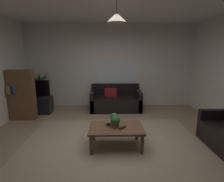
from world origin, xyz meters
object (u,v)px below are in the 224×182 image
coffee_table (116,130)px  potted_plant_on_table (115,120)px  couch_under_window (116,102)px  tv (35,89)px  tv_stand (37,105)px  remote_on_table_0 (122,128)px  book_on_table_2 (109,122)px  pendant_lamp (117,18)px  book_on_table_0 (110,125)px  book_on_table_1 (110,123)px  potted_palm_corner (40,92)px  bookshelf_corner (22,95)px

coffee_table → potted_plant_on_table: bearing=174.6°
couch_under_window → tv: bearing=-173.2°
coffee_table → couch_under_window: bearing=87.6°
potted_plant_on_table → tv_stand: potted_plant_on_table is taller
couch_under_window → remote_on_table_0: 2.44m
book_on_table_2 → pendant_lamp: pendant_lamp is taller
book_on_table_0 → potted_plant_on_table: potted_plant_on_table is taller
couch_under_window → coffee_table: bearing=-92.4°
book_on_table_1 → book_on_table_2: (-0.01, -0.01, 0.02)m
book_on_table_1 → potted_palm_corner: potted_palm_corner is taller
couch_under_window → book_on_table_1: size_ratio=12.33×
couch_under_window → book_on_table_2: couch_under_window is taller
couch_under_window → potted_palm_corner: bearing=176.2°
tv → remote_on_table_0: bearing=-40.7°
coffee_table → remote_on_table_0: remote_on_table_0 is taller
couch_under_window → tv: 2.54m
couch_under_window → potted_palm_corner: (-2.51, 0.16, 0.30)m
tv_stand → bookshelf_corner: (-0.19, -0.52, 0.45)m
book_on_table_0 → tv_stand: bearing=138.2°
remote_on_table_0 → potted_palm_corner: bearing=-3.2°
tv → potted_palm_corner: 0.50m
couch_under_window → potted_palm_corner: 2.53m
potted_palm_corner → coffee_table: bearing=-46.5°
book_on_table_2 → remote_on_table_0: bearing=-32.2°
book_on_table_0 → book_on_table_2: size_ratio=0.98×
tv_stand → potted_palm_corner: potted_palm_corner is taller
coffee_table → book_on_table_2: book_on_table_2 is taller
tv_stand → bookshelf_corner: 0.72m
book_on_table_2 → potted_plant_on_table: bearing=-41.7°
book_on_table_0 → bookshelf_corner: 2.86m
tv → pendant_lamp: size_ratio=1.98×
book_on_table_2 → remote_on_table_0: (0.25, -0.16, -0.05)m
couch_under_window → pendant_lamp: 3.22m
pendant_lamp → book_on_table_1: bearing=138.5°
pendant_lamp → tv: bearing=138.7°
couch_under_window → bookshelf_corner: 2.80m
tv → bookshelf_corner: size_ratio=0.63×
book_on_table_0 → tv_stand: size_ratio=0.16×
book_on_table_2 → book_on_table_0: bearing=-16.4°
potted_palm_corner → tv_stand: bearing=-85.2°
couch_under_window → remote_on_table_0: couch_under_window is taller
book_on_table_1 → potted_palm_corner: size_ratio=0.10×
coffee_table → bookshelf_corner: bookshelf_corner is taller
tv → potted_palm_corner: potted_palm_corner is taller
couch_under_window → remote_on_table_0: size_ratio=10.12×
book_on_table_0 → potted_plant_on_table: size_ratio=0.52×
tv → tv_stand: bearing=90.0°
coffee_table → remote_on_table_0: 0.15m
book_on_table_0 → tv: tv is taller
potted_plant_on_table → potted_palm_corner: potted_palm_corner is taller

